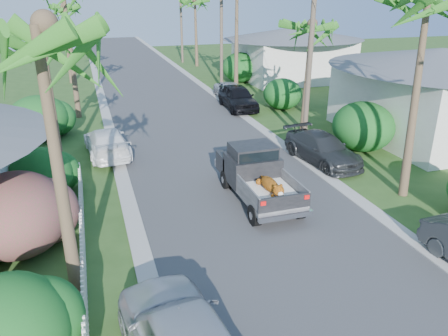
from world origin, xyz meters
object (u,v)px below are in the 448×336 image
object	(u,v)px
parked_car_lf	(107,143)
palm_l_d	(62,6)
palm_r_b	(311,24)
utility_pole_d	(181,20)
parked_car_rd	(230,91)
palm_r_d	(195,0)
parked_car_rm	(322,149)
pickup_truck	(255,172)
palm_l_b	(41,31)
palm_l_a	(36,26)
house_right_near	(436,96)
parked_car_rf	(238,98)
utility_pole_b	(310,55)
house_right_far	(292,56)
utility_pole_c	(221,31)

from	to	relation	value
parked_car_lf	palm_l_d	world-z (taller)	palm_l_d
palm_r_b	utility_pole_d	size ratio (longest dim) A/B	0.80
parked_car_rd	palm_r_d	bearing A→B (deg)	90.99
parked_car_rm	parked_car_lf	world-z (taller)	parked_car_lf
pickup_truck	palm_l_b	distance (m)	10.03
pickup_truck	palm_l_a	world-z (taller)	palm_l_a
palm_l_d	house_right_near	distance (m)	29.70
parked_car_lf	palm_r_d	size ratio (longest dim) A/B	0.58
pickup_truck	palm_l_a	distance (m)	10.10
palm_l_a	palm_r_b	distance (m)	17.57
parked_car_rf	parked_car_rd	distance (m)	3.13
house_right_near	utility_pole_d	bearing A→B (deg)	103.43
palm_l_b	house_right_near	world-z (taller)	palm_l_b
house_right_near	utility_pole_b	bearing A→B (deg)	172.30
parked_car_rd	palm_r_b	bearing A→B (deg)	-73.55
palm_l_a	palm_l_d	size ratio (longest dim) A/B	1.06
house_right_far	parked_car_lf	bearing A→B (deg)	-138.05
parked_car_lf	utility_pole_d	bearing A→B (deg)	-114.22
parked_car_rf	utility_pole_c	distance (m)	8.14
parked_car_lf	pickup_truck	bearing A→B (deg)	124.31
palm_r_d	parked_car_lf	bearing A→B (deg)	-113.37
house_right_near	house_right_far	bearing A→B (deg)	90.00
palm_l_b	utility_pole_c	distance (m)	20.30
palm_l_d	parked_car_lf	bearing A→B (deg)	-84.80
parked_car_lf	utility_pole_d	distance (m)	30.93
palm_l_d	palm_l_b	bearing A→B (deg)	-90.78
parked_car_rm	utility_pole_c	bearing A→B (deg)	80.72
house_right_far	utility_pole_c	size ratio (longest dim) A/B	1.00
palm_r_b	palm_l_a	bearing A→B (deg)	-136.85
house_right_near	utility_pole_c	bearing A→B (deg)	114.82
palm_l_a	parked_car_rf	bearing A→B (deg)	58.97
parked_car_rm	utility_pole_d	size ratio (longest dim) A/B	0.51
palm_l_a	palm_r_d	xyz separation A→B (m)	(12.70, 37.00, -0.20)
parked_car_rf	house_right_far	bearing A→B (deg)	49.48
house_right_near	utility_pole_b	world-z (taller)	utility_pole_b
house_right_near	utility_pole_c	xyz separation A→B (m)	(-7.40, 16.00, 2.38)
palm_l_d	utility_pole_d	bearing A→B (deg)	36.64
palm_l_a	palm_l_d	xyz separation A→B (m)	(-0.30, 31.00, -0.49)
palm_l_d	utility_pole_d	size ratio (longest dim) A/B	0.86
parked_car_rm	palm_l_b	distance (m)	13.16
house_right_far	palm_r_d	bearing A→B (deg)	123.02
parked_car_rd	house_right_far	size ratio (longest dim) A/B	0.46
parked_car_lf	house_right_near	size ratio (longest dim) A/B	0.52
parked_car_rm	parked_car_rf	size ratio (longest dim) A/B	0.97
utility_pole_d	utility_pole_b	bearing A→B (deg)	-90.00
palm_r_b	utility_pole_c	distance (m)	13.11
palm_l_a	house_right_far	size ratio (longest dim) A/B	0.91
parked_car_rf	palm_l_d	world-z (taller)	palm_l_d
utility_pole_d	parked_car_rd	bearing A→B (deg)	-91.81
house_right_near	palm_r_d	bearing A→B (deg)	103.07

